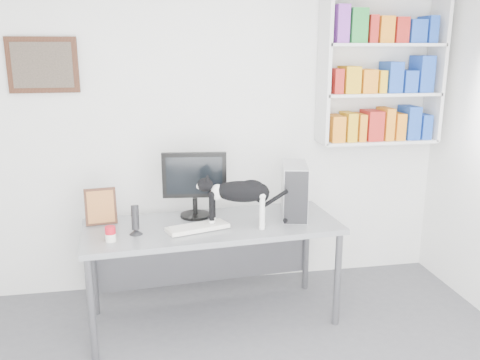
# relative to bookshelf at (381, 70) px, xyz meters

# --- Properties ---
(room) EXTENTS (4.01, 4.01, 2.70)m
(room) POSITION_rel_bookshelf_xyz_m (-1.40, -1.85, -0.50)
(room) COLOR #55555A
(room) RESTS_ON ground
(bookshelf) EXTENTS (1.03, 0.28, 1.24)m
(bookshelf) POSITION_rel_bookshelf_xyz_m (0.00, 0.00, 0.00)
(bookshelf) COLOR silver
(bookshelf) RESTS_ON room
(wall_art) EXTENTS (0.52, 0.04, 0.42)m
(wall_art) POSITION_rel_bookshelf_xyz_m (-2.70, 0.12, 0.05)
(wall_art) COLOR #452516
(wall_art) RESTS_ON room
(desk) EXTENTS (1.91, 0.86, 0.77)m
(desk) POSITION_rel_bookshelf_xyz_m (-1.50, -0.53, -1.46)
(desk) COLOR slate
(desk) RESTS_ON room
(monitor) EXTENTS (0.51, 0.29, 0.51)m
(monitor) POSITION_rel_bookshelf_xyz_m (-1.61, -0.34, -0.82)
(monitor) COLOR black
(monitor) RESTS_ON desk
(keyboard) EXTENTS (0.47, 0.28, 0.03)m
(keyboard) POSITION_rel_bookshelf_xyz_m (-1.62, -0.63, -1.06)
(keyboard) COLOR silver
(keyboard) RESTS_ON desk
(pc_tower) EXTENTS (0.26, 0.44, 0.41)m
(pc_tower) POSITION_rel_bookshelf_xyz_m (-0.86, -0.45, -0.87)
(pc_tower) COLOR #A4A5A9
(pc_tower) RESTS_ON desk
(speaker) EXTENTS (0.10, 0.10, 0.22)m
(speaker) POSITION_rel_bookshelf_xyz_m (-2.05, -0.65, -0.97)
(speaker) COLOR black
(speaker) RESTS_ON desk
(leaning_print) EXTENTS (0.23, 0.12, 0.28)m
(leaning_print) POSITION_rel_bookshelf_xyz_m (-2.30, -0.38, -0.94)
(leaning_print) COLOR #452516
(leaning_print) RESTS_ON desk
(soup_can) EXTENTS (0.09, 0.09, 0.10)m
(soup_can) POSITION_rel_bookshelf_xyz_m (-2.21, -0.75, -1.03)
(soup_can) COLOR red
(soup_can) RESTS_ON desk
(cat) EXTENTS (0.60, 0.30, 0.36)m
(cat) POSITION_rel_bookshelf_xyz_m (-1.32, -0.63, -0.90)
(cat) COLOR black
(cat) RESTS_ON desk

